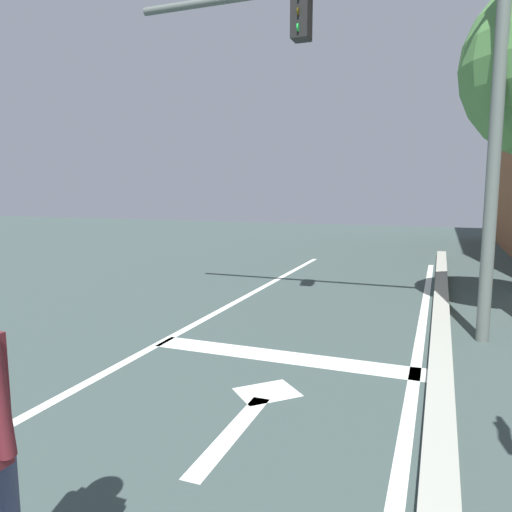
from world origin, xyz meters
TOP-DOWN VIEW (x-y plane):
  - lane_line_center at (-0.43, 6.00)m, footprint 0.12×20.00m
  - lane_line_curbside at (2.66, 6.00)m, footprint 0.12×20.00m
  - stop_bar at (1.19, 7.99)m, footprint 3.24×0.40m
  - lane_arrow_stem at (1.35, 6.13)m, footprint 0.16×1.40m
  - lane_arrow_head at (1.35, 6.98)m, footprint 0.71×0.71m
  - curb_strip at (2.91, 6.00)m, footprint 0.24×24.00m
  - traffic_signal_mast at (2.22, 9.49)m, footprint 5.04×0.34m

SIDE VIEW (x-z plane):
  - lane_line_center at x=-0.43m, z-range 0.00..0.01m
  - lane_line_curbside at x=2.66m, z-range 0.00..0.01m
  - stop_bar at x=1.19m, z-range 0.00..0.01m
  - lane_arrow_stem at x=1.35m, z-range 0.00..0.01m
  - lane_arrow_head at x=1.35m, z-range 0.00..0.01m
  - curb_strip at x=2.91m, z-range 0.00..0.14m
  - traffic_signal_mast at x=2.22m, z-range 1.00..5.86m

